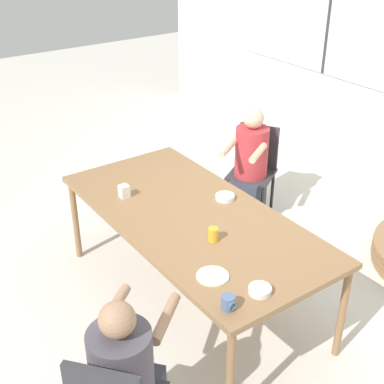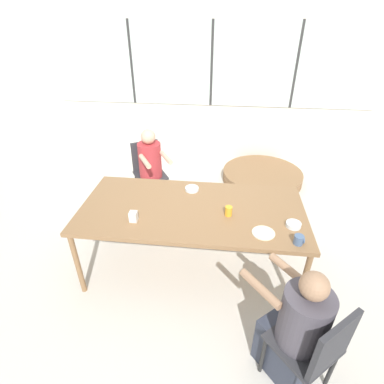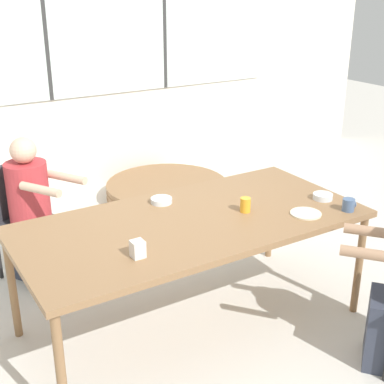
{
  "view_description": "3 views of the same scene",
  "coord_description": "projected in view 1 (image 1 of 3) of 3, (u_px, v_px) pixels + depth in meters",
  "views": [
    {
      "loc": [
        2.64,
        -1.87,
        2.71
      ],
      "look_at": [
        0.0,
        0.0,
        0.94
      ],
      "focal_mm": 50.0,
      "sensor_mm": 36.0,
      "label": 1
    },
    {
      "loc": [
        0.27,
        -2.36,
        2.4
      ],
      "look_at": [
        0.0,
        0.0,
        0.94
      ],
      "focal_mm": 28.0,
      "sensor_mm": 36.0,
      "label": 2
    },
    {
      "loc": [
        -1.57,
        -2.57,
        2.14
      ],
      "look_at": [
        0.0,
        0.0,
        0.94
      ],
      "focal_mm": 50.0,
      "sensor_mm": 36.0,
      "label": 3
    }
  ],
  "objects": [
    {
      "name": "milk_carton_small",
      "position": [
        124.0,
        191.0,
        3.97
      ],
      "size": [
        0.07,
        0.07,
        0.09
      ],
      "color": "silver",
      "rests_on": "dining_table"
    },
    {
      "name": "ground_plane",
      "position": [
        192.0,
        299.0,
        4.13
      ],
      "size": [
        16.0,
        16.0,
        0.0
      ],
      "primitive_type": "plane",
      "color": "beige"
    },
    {
      "name": "juice_glass",
      "position": [
        213.0,
        235.0,
        3.46
      ],
      "size": [
        0.07,
        0.07,
        0.09
      ],
      "color": "gold",
      "rests_on": "dining_table"
    },
    {
      "name": "bowl_white_shallow",
      "position": [
        225.0,
        197.0,
        3.95
      ],
      "size": [
        0.14,
        0.14,
        0.03
      ],
      "color": "silver",
      "rests_on": "dining_table"
    },
    {
      "name": "dining_table",
      "position": [
        192.0,
        220.0,
        3.79
      ],
      "size": [
        2.16,
        1.03,
        0.76
      ],
      "color": "olive",
      "rests_on": "ground_plane"
    },
    {
      "name": "chair_for_woman_green_shirt",
      "position": [
        255.0,
        163.0,
        5.08
      ],
      "size": [
        0.55,
        0.55,
        0.86
      ],
      "rotation": [
        0.0,
        0.0,
        -2.6
      ],
      "color": "#333338",
      "rests_on": "ground_plane"
    },
    {
      "name": "bowl_cereal",
      "position": [
        260.0,
        290.0,
        3.01
      ],
      "size": [
        0.13,
        0.13,
        0.04
      ],
      "color": "silver",
      "rests_on": "dining_table"
    },
    {
      "name": "person_woman_green_shirt",
      "position": [
        249.0,
        172.0,
        4.96
      ],
      "size": [
        0.54,
        0.63,
        1.1
      ],
      "rotation": [
        0.0,
        0.0,
        -2.6
      ],
      "color": "#333847",
      "rests_on": "ground_plane"
    },
    {
      "name": "coffee_mug",
      "position": [
        228.0,
        303.0,
        2.88
      ],
      "size": [
        0.08,
        0.08,
        0.08
      ],
      "color": "slate",
      "rests_on": "dining_table"
    },
    {
      "name": "plate_tortillas",
      "position": [
        213.0,
        276.0,
        3.14
      ],
      "size": [
        0.2,
        0.2,
        0.01
      ],
      "color": "beige",
      "rests_on": "dining_table"
    }
  ]
}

